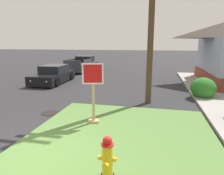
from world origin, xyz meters
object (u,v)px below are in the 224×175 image
object	(u,v)px
manhole_cover	(50,113)
parked_sedan_black	(53,75)
stop_sign	(93,95)
fire_hydrant	(107,159)
pickup_truck_charcoal	(83,65)

from	to	relation	value
manhole_cover	parked_sedan_black	xyz separation A→B (m)	(-3.08, 5.95, 0.53)
stop_sign	parked_sedan_black	size ratio (longest dim) A/B	0.50
manhole_cover	parked_sedan_black	distance (m)	6.72
fire_hydrant	parked_sedan_black	xyz separation A→B (m)	(-6.33, 9.40, 0.02)
parked_sedan_black	fire_hydrant	bearing A→B (deg)	-56.03
fire_hydrant	manhole_cover	distance (m)	4.77
parked_sedan_black	stop_sign	bearing A→B (deg)	-52.19
pickup_truck_charcoal	parked_sedan_black	bearing A→B (deg)	-88.43
fire_hydrant	pickup_truck_charcoal	world-z (taller)	pickup_truck_charcoal
stop_sign	fire_hydrant	bearing A→B (deg)	-66.91
fire_hydrant	parked_sedan_black	distance (m)	11.33
parked_sedan_black	pickup_truck_charcoal	distance (m)	6.42
pickup_truck_charcoal	manhole_cover	bearing A→B (deg)	-75.24
parked_sedan_black	pickup_truck_charcoal	xyz separation A→B (m)	(-0.18, 6.42, 0.07)
pickup_truck_charcoal	fire_hydrant	bearing A→B (deg)	-67.63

